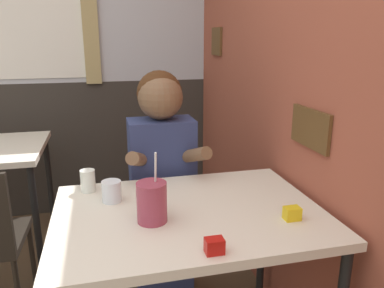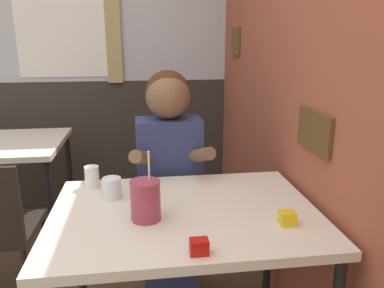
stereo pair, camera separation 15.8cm
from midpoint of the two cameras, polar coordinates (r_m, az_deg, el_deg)
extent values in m
cube|color=#9E4C38|center=(2.21, 14.43, 13.03)|extent=(0.06, 4.20, 2.70)
cube|color=brown|center=(2.86, 8.32, 15.20)|extent=(0.02, 0.21, 0.20)
cube|color=brown|center=(1.65, 20.78, 1.80)|extent=(0.02, 0.28, 0.17)
cube|color=#332D28|center=(3.32, -14.45, -0.22)|extent=(5.38, 0.06, 1.10)
cube|color=white|center=(3.18, -18.06, 17.08)|extent=(0.68, 0.01, 0.82)
cube|color=tan|center=(3.13, -10.52, 17.60)|extent=(0.12, 0.02, 0.92)
cube|color=beige|center=(1.52, 1.92, -10.68)|extent=(1.06, 0.76, 0.04)
cylinder|color=black|center=(2.01, -14.45, -16.85)|extent=(0.04, 0.04, 0.74)
cylinder|color=black|center=(2.12, 13.76, -14.93)|extent=(0.04, 0.04, 0.74)
cube|color=beige|center=(2.72, -23.97, -0.04)|extent=(0.62, 0.73, 0.04)
cylinder|color=black|center=(2.49, -18.88, -10.54)|extent=(0.04, 0.04, 0.74)
cylinder|color=black|center=(3.08, -16.68, -5.19)|extent=(0.04, 0.04, 0.74)
cylinder|color=black|center=(2.48, -19.58, -14.79)|extent=(0.03, 0.03, 0.43)
cylinder|color=black|center=(2.19, -21.72, -19.51)|extent=(0.03, 0.03, 0.43)
cube|color=navy|center=(2.24, -1.15, -16.70)|extent=(0.31, 0.20, 0.46)
cube|color=navy|center=(2.01, -1.23, -4.17)|extent=(0.34, 0.20, 0.57)
sphere|color=#472814|center=(1.94, -1.40, 7.79)|extent=(0.23, 0.23, 0.23)
sphere|color=brown|center=(1.91, -1.30, 7.17)|extent=(0.23, 0.23, 0.23)
cylinder|color=brown|center=(1.83, -4.98, -2.13)|extent=(0.14, 0.27, 0.15)
cylinder|color=brown|center=(1.86, 3.41, -1.78)|extent=(0.14, 0.27, 0.15)
cylinder|color=#99384C|center=(1.41, -3.90, -8.63)|extent=(0.11, 0.11, 0.15)
cylinder|color=white|center=(1.37, -3.29, -3.75)|extent=(0.01, 0.04, 0.14)
cylinder|color=silver|center=(1.62, -9.39, -6.69)|extent=(0.08, 0.08, 0.09)
cylinder|color=silver|center=(1.75, -12.53, -4.96)|extent=(0.07, 0.07, 0.10)
cube|color=#B7140F|center=(1.23, 4.91, -15.42)|extent=(0.06, 0.04, 0.05)
cube|color=yellow|center=(1.46, 17.44, -10.79)|extent=(0.06, 0.04, 0.05)
camera|label=1|loc=(0.08, -87.14, 0.81)|focal=35.00mm
camera|label=2|loc=(0.08, 92.86, -0.81)|focal=35.00mm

